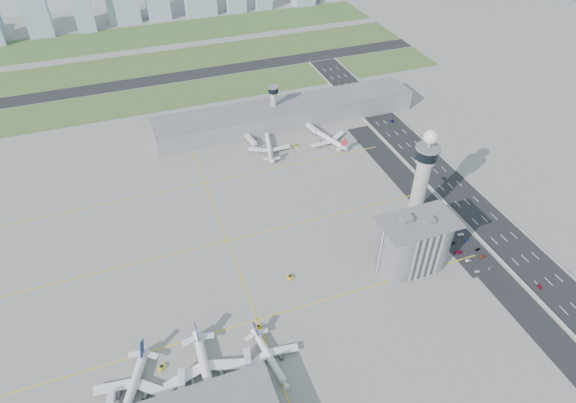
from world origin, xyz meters
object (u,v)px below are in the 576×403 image
object	(u,v)px
car_lot_1	(468,260)
tug_1	(162,367)
airplane_near_a	(131,388)
secondary_tower	(274,102)
car_lot_9	(466,240)
car_hw_4	(346,91)
tug_2	(258,327)
car_lot_10	(461,234)
airplane_far_b	(328,136)
jet_bridge_near_2	(250,379)
tug_4	(296,146)
car_hw_2	(392,121)
car_lot_7	(483,256)
car_lot_5	(441,229)
car_lot_4	(447,238)
car_lot_0	(477,271)
car_lot_3	(453,243)
tug_0	(136,375)
car_lot_2	(459,252)
car_lot_8	(478,249)
jet_bridge_near_1	(182,401)
tug_3	(290,277)
tug_5	(322,144)
car_lot_6	(491,268)
jet_bridge_far_1	(308,126)
car_lot_11	(453,224)
control_tower	(422,175)
car_hw_1	(444,179)
car_hw_0	(540,287)
airplane_near_c	(270,356)
airplane_far_a	(269,145)
admin_building	(414,243)

from	to	relation	value
car_lot_1	tug_1	bearing A→B (deg)	92.80
airplane_near_a	secondary_tower	bearing A→B (deg)	169.74
car_lot_9	car_hw_4	world-z (taller)	car_hw_4
tug_2	car_lot_10	world-z (taller)	tug_2
airplane_far_b	jet_bridge_near_2	distance (m)	203.88
airplane_far_b	tug_4	world-z (taller)	airplane_far_b
tug_1	car_lot_1	world-z (taller)	tug_1
car_hw_2	car_lot_7	bearing A→B (deg)	-99.85
car_lot_9	airplane_near_a	bearing A→B (deg)	91.70
car_lot_5	car_lot_4	bearing A→B (deg)	174.85
car_lot_0	airplane_near_a	bearing A→B (deg)	101.30
airplane_near_a	car_lot_10	distance (m)	198.22
tug_2	car_lot_3	size ratio (longest dim) A/B	0.76
jet_bridge_near_2	car_lot_9	world-z (taller)	jet_bridge_near_2
jet_bridge_near_2	airplane_near_a	bearing A→B (deg)	86.61
car_lot_4	car_lot_5	distance (m)	8.23
secondary_tower	tug_0	world-z (taller)	secondary_tower
car_lot_2	car_lot_8	size ratio (longest dim) A/B	1.30
jet_bridge_near_1	car_lot_5	size ratio (longest dim) A/B	3.73
tug_3	tug_4	world-z (taller)	tug_3
tug_5	car_hw_4	world-z (taller)	tug_5
car_lot_4	car_hw_4	xyz separation A→B (m)	(25.87, 193.71, -0.08)
car_lot_4	car_hw_2	world-z (taller)	car_lot_4
tug_0	car_lot_1	bearing A→B (deg)	-120.16
car_lot_7	car_lot_9	bearing A→B (deg)	-2.51
car_lot_6	car_lot_8	distance (m)	14.52
jet_bridge_far_1	tug_2	size ratio (longest dim) A/B	4.80
car_lot_11	car_hw_2	xyz separation A→B (m)	(27.80, 122.57, -0.03)
airplane_near_a	car_hw_4	bearing A→B (deg)	160.81
control_tower	car_lot_10	distance (m)	45.19
car_hw_1	tug_4	bearing A→B (deg)	143.04
jet_bridge_near_2	secondary_tower	bearing A→B (deg)	-11.47
car_hw_2	car_lot_2	bearing A→B (deg)	-104.47
tug_3	car_lot_1	bearing A→B (deg)	-28.70
jet_bridge_far_1	tug_5	size ratio (longest dim) A/B	4.56
tug_5	car_lot_8	distance (m)	138.88
secondary_tower	car_hw_0	world-z (taller)	secondary_tower
control_tower	airplane_near_c	distance (m)	132.84
airplane_far_a	tug_0	size ratio (longest dim) A/B	12.46
car_lot_4	car_hw_1	bearing A→B (deg)	-41.20
car_lot_8	car_lot_6	bearing A→B (deg)	162.33
airplane_near_c	car_lot_10	bearing A→B (deg)	98.61
tug_5	car_lot_6	bearing A→B (deg)	85.36
secondary_tower	car_lot_4	size ratio (longest dim) A/B	8.63
car_lot_10	car_hw_4	size ratio (longest dim) A/B	1.39
tug_2	car_lot_0	xyz separation A→B (m)	(124.00, -6.31, -0.27)
tug_2	car_lot_0	size ratio (longest dim) A/B	0.86
airplane_far_a	car_hw_2	world-z (taller)	airplane_far_a
car_lot_11	car_lot_6	bearing A→B (deg)	-178.17
admin_building	airplane_far_a	size ratio (longest dim) A/B	1.13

